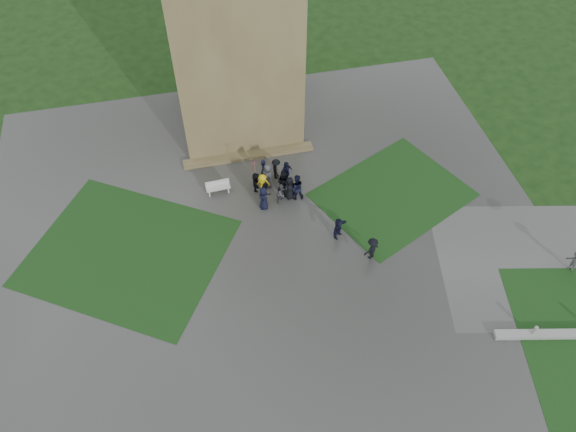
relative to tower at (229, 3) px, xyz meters
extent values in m
plane|color=black|center=(0.00, -15.00, -9.00)|extent=(120.00, 120.00, 0.00)
cube|color=#363634|center=(0.00, -13.00, -8.99)|extent=(34.00, 34.00, 0.02)
cube|color=#133412|center=(-8.50, -11.00, -8.97)|extent=(14.10, 13.46, 0.01)
cube|color=#133412|center=(8.50, -10.00, -8.97)|extent=(11.12, 10.15, 0.01)
cube|color=brown|center=(0.00, 0.00, 0.00)|extent=(8.00, 8.00, 18.00)
cube|color=brown|center=(0.00, -4.40, -8.87)|extent=(9.00, 0.80, 0.22)
cylinder|color=gray|center=(12.26, -21.31, -8.55)|extent=(0.20, 0.20, 0.90)
cube|color=silver|center=(-2.50, -7.34, -8.52)|extent=(1.58, 0.54, 0.06)
cube|color=silver|center=(-3.13, -7.38, -8.76)|extent=(0.10, 0.42, 0.44)
cube|color=silver|center=(-1.88, -7.31, -8.76)|extent=(0.10, 0.42, 0.44)
cube|color=silver|center=(-2.52, -7.12, -8.29)|extent=(1.55, 0.13, 0.41)
imported|color=black|center=(1.60, -8.28, -8.04)|extent=(0.94, 1.05, 1.87)
imported|color=black|center=(1.94, -7.54, -8.01)|extent=(1.31, 1.19, 1.95)
imported|color=black|center=(1.44, -6.78, -8.20)|extent=(0.54, 1.02, 1.56)
imported|color=#414146|center=(0.75, -7.40, -8.06)|extent=(0.90, 1.06, 1.83)
imported|color=black|center=(0.62, -6.79, -8.12)|extent=(0.62, 0.74, 1.73)
imported|color=black|center=(-0.08, -7.60, -8.26)|extent=(0.71, 1.40, 1.45)
imported|color=yellow|center=(0.34, -7.82, -8.26)|extent=(0.94, 0.50, 1.44)
imported|color=black|center=(0.37, -8.73, -8.17)|extent=(0.63, 0.87, 1.62)
imported|color=black|center=(0.12, -9.24, -8.12)|extent=(0.58, 0.85, 1.72)
imported|color=#414146|center=(1.34, -8.95, -8.24)|extent=(0.80, 0.80, 1.48)
imported|color=black|center=(1.93, -8.75, -8.12)|extent=(0.92, 0.69, 1.73)
imported|color=black|center=(2.32, -8.87, -8.01)|extent=(0.96, 0.57, 1.95)
imported|color=#E75F6F|center=(-0.08, -7.60, -6.92)|extent=(1.02, 1.02, 0.93)
imported|color=navy|center=(1.93, -8.75, -6.85)|extent=(0.82, 0.82, 0.75)
imported|color=black|center=(4.05, -12.52, -8.22)|extent=(1.37, 1.34, 1.52)
imported|color=black|center=(5.52, -14.47, -8.17)|extent=(1.18, 0.91, 1.62)
imported|color=#414146|center=(16.62, -17.84, -8.21)|extent=(0.96, 1.11, 1.53)
camera|label=1|loc=(-3.55, -32.66, 17.80)|focal=35.00mm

